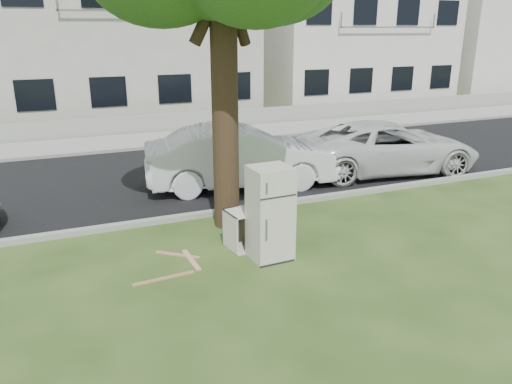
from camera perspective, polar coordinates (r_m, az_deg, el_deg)
name	(u,v)px	position (r m, az deg, el deg)	size (l,w,h in m)	color
ground	(279,254)	(9.50, 2.62, -7.14)	(120.00, 120.00, 0.00)	#2C4017
road	(193,173)	(14.81, -7.24, 2.17)	(120.00, 7.00, 0.01)	black
kerb_near	(234,212)	(11.59, -2.51, -2.34)	(120.00, 0.18, 0.12)	gray
kerb_far	(166,148)	(18.16, -10.27, 5.00)	(120.00, 0.18, 0.12)	gray
sidewalk	(157,140)	(19.54, -11.21, 5.90)	(120.00, 2.80, 0.01)	gray
low_wall	(149,124)	(21.02, -12.17, 7.65)	(120.00, 0.15, 0.70)	gray
townhouse_center	(124,36)	(25.53, -14.87, 16.90)	(11.22, 8.16, 7.44)	beige
townhouse_right	(341,40)	(29.74, 9.74, 16.76)	(10.20, 8.16, 6.84)	white
fridge	(270,213)	(9.06, 1.64, -2.45)	(0.72, 0.67, 1.74)	beige
cabinet	(252,228)	(9.72, -0.51, -4.09)	(0.97, 0.60, 0.75)	white
plank_a	(164,278)	(8.77, -10.48, -9.68)	(1.09, 0.09, 0.02)	#A0784D
plank_b	(178,255)	(9.57, -8.95, -7.09)	(0.90, 0.09, 0.02)	tan
plank_c	(191,260)	(9.33, -7.42, -7.70)	(0.90, 0.10, 0.02)	tan
car_center	(241,157)	(13.25, -1.75, 4.06)	(1.75, 5.01, 1.65)	silver
car_right	(387,147)	(15.21, 14.78, 5.01)	(2.47, 5.36, 1.49)	silver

